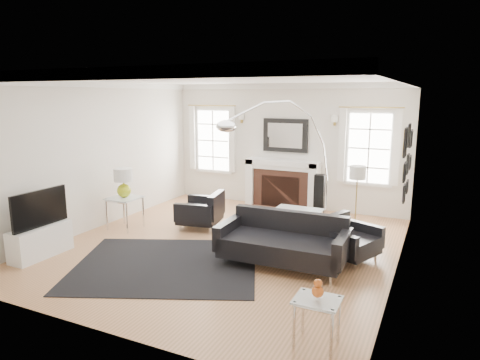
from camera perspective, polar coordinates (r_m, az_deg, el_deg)
The scene contains 25 objects.
floor at distance 7.44m, azimuth -1.88°, elevation -8.74°, with size 6.00×6.00×0.00m, color #9A6A40.
back_wall at distance 9.82m, azimuth 6.11°, elevation 4.50°, with size 5.50×0.04×2.80m, color silver.
front_wall at distance 4.68m, azimuth -19.07°, elevation -3.48°, with size 5.50×0.04×2.80m, color silver.
left_wall at distance 8.68m, azimuth -18.34°, elevation 3.12°, with size 0.04×6.00×2.80m, color silver.
right_wall at distance 6.33m, azimuth 20.76°, elevation 0.13°, with size 0.04×6.00×2.80m, color silver.
ceiling at distance 6.99m, azimuth -2.04°, elevation 13.36°, with size 5.50×6.00×0.02m, color white.
crown_molding at distance 6.99m, azimuth -2.03°, elevation 12.87°, with size 5.50×6.00×0.12m, color white.
fireplace at distance 9.76m, azimuth 5.60°, elevation -0.63°, with size 1.70×0.69×1.11m.
mantel_mirror at distance 9.75m, azimuth 6.05°, elevation 5.93°, with size 1.05×0.07×0.75m.
window_left at distance 10.52m, azimuth -3.57°, elevation 5.31°, with size 1.24×0.15×1.62m.
window_right at distance 9.32m, azimuth 16.83°, elevation 4.09°, with size 1.24×0.15×1.62m.
gallery_wall at distance 7.59m, azimuth 21.43°, elevation 2.84°, with size 0.04×1.73×1.29m.
tv_unit at distance 7.56m, azimuth -25.04°, elevation -6.86°, with size 0.35×1.00×1.09m.
area_rug at distance 6.74m, azimuth -9.81°, elevation -11.02°, with size 2.71×2.26×0.01m, color black.
sofa at distance 6.59m, azimuth 5.86°, elevation -8.28°, with size 1.95×0.93×0.63m.
armchair_left at distance 8.35m, azimuth -4.98°, elevation -4.20°, with size 0.92×0.99×0.58m.
armchair_right at distance 6.97m, azimuth 14.08°, elevation -7.76°, with size 0.99×1.04×0.56m.
coffee_table at distance 8.12m, azimuth 7.41°, elevation -4.41°, with size 0.89×0.89×0.39m.
side_table_left at distance 8.51m, azimuth -15.12°, elevation -2.98°, with size 0.56×0.56×0.62m.
nesting_table at distance 4.62m, azimuth 10.23°, elevation -16.61°, with size 0.46×0.39×0.51m.
gourd_lamp at distance 8.41m, azimuth -15.27°, elevation -0.10°, with size 0.35×0.35×0.56m.
orange_vase at distance 4.52m, azimuth 10.33°, elevation -14.14°, with size 0.12×0.12×0.20m.
arc_floor_lamp at distance 7.79m, azimuth 5.21°, elevation 2.59°, with size 1.80×1.66×2.54m.
stick_floor_lamp at distance 7.56m, azimuth 15.39°, elevation 0.45°, with size 0.28×0.28×1.36m.
speaker_tower at distance 8.75m, azimuth 10.50°, elevation -2.48°, with size 0.20×0.20×0.99m, color black.
Camera 1 is at (3.21, -6.21, 2.54)m, focal length 32.00 mm.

